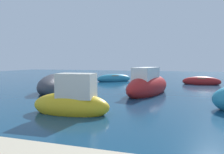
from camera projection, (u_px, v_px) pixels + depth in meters
The scene contains 5 objects.
moored_boat_1 at pixel (148, 85), 13.27m from camera, with size 2.92×5.54×2.00m.
moored_boat_4 at pixel (114, 79), 21.44m from camera, with size 3.51×2.95×0.97m.
moored_boat_5 at pixel (72, 101), 8.18m from camera, with size 3.18×1.35×1.81m.
moored_boat_6 at pixel (201, 82), 18.51m from camera, with size 3.21×1.08×0.91m.
moored_boat_8 at pixel (56, 85), 14.35m from camera, with size 2.57×4.89×1.54m.
Camera 1 is at (-5.32, -5.34, 2.02)m, focal length 33.89 mm.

